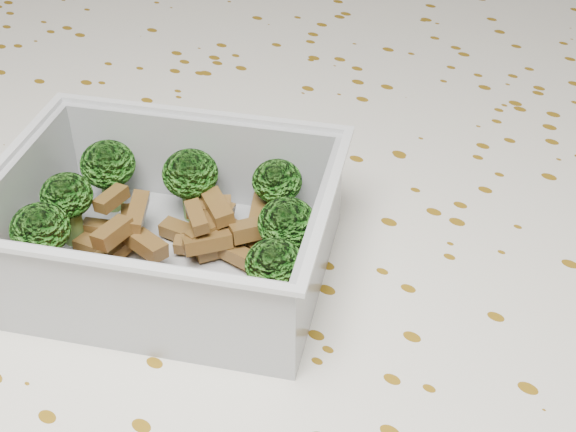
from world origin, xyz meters
The scene contains 6 objects.
dining_table centered at (0.00, 0.00, 0.67)m, with size 1.40×0.90×0.75m.
tablecloth centered at (0.00, 0.00, 0.72)m, with size 1.46×0.96×0.19m.
lunch_container centered at (-0.05, -0.04, 0.78)m, with size 0.21×0.19×0.06m.
broccoli_florets centered at (-0.05, -0.03, 0.79)m, with size 0.16×0.13×0.04m.
meat_pile centered at (-0.05, -0.02, 0.77)m, with size 0.10×0.09×0.03m.
sausage centered at (-0.03, -0.07, 0.77)m, with size 0.14×0.07×0.02m.
Camera 1 is at (0.19, -0.26, 1.04)m, focal length 50.00 mm.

